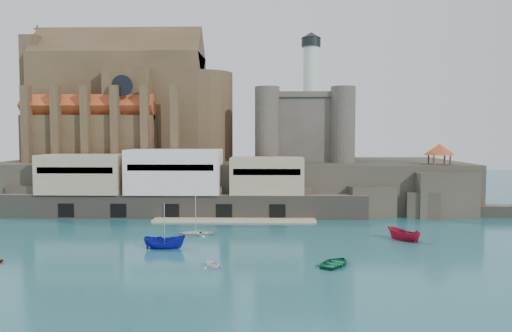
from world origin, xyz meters
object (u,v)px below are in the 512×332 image
object	(u,v)px
castle_keep	(303,124)
boat_2	(165,249)
church	(128,107)
pavilion	(439,151)
boat_1	(213,267)

from	to	relation	value
castle_keep	boat_2	xyz separation A→B (m)	(-22.27, -45.58, -18.31)
castle_keep	boat_2	distance (m)	53.94
church	pavilion	xyz separation A→B (m)	(66.13, -15.85, -9.40)
church	boat_2	world-z (taller)	church
boat_1	boat_2	bearing A→B (deg)	97.14
castle_keep	pavilion	size ratio (longest dim) A/B	4.58
church	boat_1	xyz separation A→B (m)	(25.74, -55.74, -22.13)
pavilion	boat_2	xyz separation A→B (m)	(-48.19, -30.51, -12.73)
boat_2	pavilion	bearing A→B (deg)	-58.91
boat_1	pavilion	bearing A→B (deg)	12.02
pavilion	boat_1	bearing A→B (deg)	-135.36
church	castle_keep	size ratio (longest dim) A/B	1.60
boat_1	boat_2	distance (m)	12.20
castle_keep	boat_2	world-z (taller)	castle_keep
church	pavilion	size ratio (longest dim) A/B	7.34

